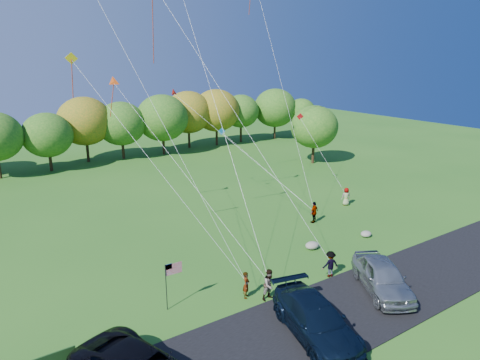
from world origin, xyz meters
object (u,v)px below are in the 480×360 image
at_px(minivan_navy, 316,320).
at_px(trash_barrel, 102,347).
at_px(flyer_c, 330,264).
at_px(flyer_d, 314,212).
at_px(flyer_a, 246,285).
at_px(minivan_silver, 382,277).
at_px(flyer_b, 270,284).
at_px(flyer_e, 346,197).

distance_m(minivan_navy, trash_barrel, 10.19).
distance_m(flyer_c, trash_barrel, 14.12).
height_order(flyer_d, trash_barrel, flyer_d).
bearing_deg(flyer_a, flyer_d, -13.76).
relative_size(flyer_a, flyer_d, 0.87).
height_order(minivan_silver, flyer_b, minivan_silver).
bearing_deg(flyer_b, flyer_a, 135.74).
distance_m(minivan_navy, flyer_a, 4.90).
relative_size(minivan_navy, flyer_d, 3.36).
bearing_deg(minivan_silver, flyer_d, 96.38).
bearing_deg(minivan_navy, trash_barrel, 167.57).
xyz_separation_m(flyer_e, trash_barrel, (-25.05, -8.43, -0.41)).
xyz_separation_m(minivan_navy, trash_barrel, (-9.17, 4.41, -0.52)).
height_order(flyer_a, flyer_c, flyer_c).
relative_size(flyer_a, flyer_c, 0.94).
relative_size(minivan_silver, flyer_b, 2.96).
xyz_separation_m(flyer_c, trash_barrel, (-14.11, 0.46, -0.42)).
bearing_deg(flyer_e, flyer_b, 53.40).
xyz_separation_m(minivan_navy, minivan_silver, (6.13, 0.95, 0.04)).
height_order(flyer_c, trash_barrel, flyer_c).
xyz_separation_m(flyer_b, trash_barrel, (-9.36, 0.46, -0.49)).
xyz_separation_m(minivan_navy, flyer_b, (0.19, 3.95, -0.03)).
height_order(flyer_a, flyer_e, flyer_e).
distance_m(minivan_navy, flyer_e, 20.43).
relative_size(flyer_e, trash_barrel, 1.95).
xyz_separation_m(flyer_a, flyer_c, (5.75, -0.88, 0.05)).
bearing_deg(minivan_silver, flyer_c, 140.56).
distance_m(flyer_c, flyer_d, 9.11).
distance_m(flyer_b, flyer_e, 18.04).
xyz_separation_m(flyer_b, flyer_d, (10.20, 7.30, -0.01)).
xyz_separation_m(flyer_c, flyer_d, (5.45, 7.30, 0.06)).
distance_m(minivan_silver, flyer_d, 11.14).
bearing_deg(minivan_silver, trash_barrel, -163.93).
height_order(flyer_d, flyer_e, flyer_d).
distance_m(flyer_b, flyer_c, 4.75).
xyz_separation_m(flyer_b, flyer_c, (4.75, 0.00, -0.07)).
relative_size(flyer_c, trash_barrel, 1.98).
xyz_separation_m(flyer_d, trash_barrel, (-19.55, -6.84, -0.48)).
relative_size(minivan_silver, trash_barrel, 6.37).
relative_size(flyer_d, trash_barrel, 2.12).
distance_m(flyer_b, flyer_d, 12.54).
bearing_deg(trash_barrel, flyer_e, 18.60).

